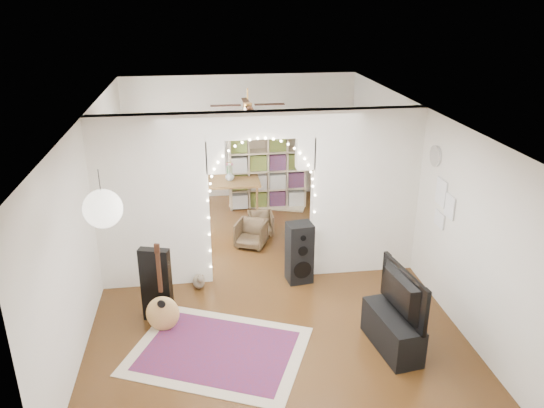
{
  "coord_description": "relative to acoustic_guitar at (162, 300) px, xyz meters",
  "views": [
    {
      "loc": [
        -0.88,
        -7.57,
        4.29
      ],
      "look_at": [
        0.21,
        0.3,
        1.12
      ],
      "focal_mm": 35.0,
      "sensor_mm": 36.0,
      "label": 1
    }
  ],
  "objects": [
    {
      "name": "dining_chair_left",
      "position": [
        1.68,
        2.93,
        -0.27
      ],
      "size": [
        0.45,
        0.47,
        0.43
      ],
      "primitive_type": "imported",
      "rotation": [
        0.0,
        0.0,
        0.0
      ],
      "color": "#4D3B26",
      "rests_on": "floor"
    },
    {
      "name": "area_rug",
      "position": [
        0.71,
        -0.56,
        -0.48
      ],
      "size": [
        2.62,
        2.35,
        0.02
      ],
      "primitive_type": "cube",
      "rotation": [
        0.0,
        0.0,
        -0.41
      ],
      "color": "maroon",
      "rests_on": "floor"
    },
    {
      "name": "paper_lantern",
      "position": [
        -0.4,
        -1.06,
        1.76
      ],
      "size": [
        0.4,
        0.4,
        0.4
      ],
      "primitive_type": "sphere",
      "color": "white",
      "rests_on": "ceiling"
    },
    {
      "name": "floor",
      "position": [
        1.5,
        1.34,
        -0.49
      ],
      "size": [
        7.5,
        7.5,
        0.0
      ],
      "primitive_type": "plane",
      "color": "black",
      "rests_on": "ground"
    },
    {
      "name": "ceiling",
      "position": [
        1.5,
        1.34,
        2.21
      ],
      "size": [
        5.0,
        7.5,
        0.02
      ],
      "primitive_type": "cube",
      "color": "white",
      "rests_on": "wall_back"
    },
    {
      "name": "ceiling_fan",
      "position": [
        1.5,
        3.34,
        1.91
      ],
      "size": [
        1.1,
        1.1,
        0.3
      ],
      "primitive_type": null,
      "color": "#AB7939",
      "rests_on": "ceiling"
    },
    {
      "name": "fairy_lights",
      "position": [
        1.5,
        1.21,
        1.06
      ],
      "size": [
        1.64,
        0.04,
        1.6
      ],
      "primitive_type": null,
      "color": "#FFEABF",
      "rests_on": "divider_wall"
    },
    {
      "name": "wall_left",
      "position": [
        -1.0,
        1.34,
        0.86
      ],
      "size": [
        0.02,
        7.5,
        2.7
      ],
      "primitive_type": "cube",
      "color": "silver",
      "rests_on": "floor"
    },
    {
      "name": "guitar_case",
      "position": [
        -0.08,
        0.3,
        0.06
      ],
      "size": [
        0.44,
        0.25,
        1.09
      ],
      "primitive_type": "cube",
      "rotation": [
        0.0,
        0.0,
        -0.29
      ],
      "color": "black",
      "rests_on": "floor"
    },
    {
      "name": "picture_frames",
      "position": [
        3.98,
        0.34,
        1.01
      ],
      "size": [
        0.02,
        0.5,
        0.7
      ],
      "primitive_type": null,
      "color": "white",
      "rests_on": "wall_right"
    },
    {
      "name": "wall_right",
      "position": [
        4.0,
        1.34,
        0.86
      ],
      "size": [
        0.02,
        7.5,
        2.7
      ],
      "primitive_type": "cube",
      "color": "silver",
      "rests_on": "floor"
    },
    {
      "name": "wall_clock",
      "position": [
        3.98,
        0.74,
        1.61
      ],
      "size": [
        0.03,
        0.31,
        0.31
      ],
      "primitive_type": "cylinder",
      "rotation": [
        0.0,
        1.57,
        0.0
      ],
      "color": "white",
      "rests_on": "wall_right"
    },
    {
      "name": "floor_speaker",
      "position": [
        2.07,
        1.09,
        0.01
      ],
      "size": [
        0.43,
        0.39,
        0.99
      ],
      "rotation": [
        0.0,
        0.0,
        0.14
      ],
      "color": "black",
      "rests_on": "floor"
    },
    {
      "name": "window",
      "position": [
        -0.97,
        3.14,
        1.01
      ],
      "size": [
        0.04,
        1.2,
        1.4
      ],
      "primitive_type": "cube",
      "color": "white",
      "rests_on": "wall_left"
    },
    {
      "name": "media_console",
      "position": [
        2.94,
        -0.78,
        -0.24
      ],
      "size": [
        0.54,
        1.05,
        0.5
      ],
      "primitive_type": "cube",
      "rotation": [
        0.0,
        0.0,
        0.14
      ],
      "color": "black",
      "rests_on": "floor"
    },
    {
      "name": "bookcase",
      "position": [
        1.99,
        4.32,
        0.34
      ],
      "size": [
        1.66,
        0.92,
        1.65
      ],
      "primitive_type": "cube",
      "rotation": [
        0.0,
        0.0,
        -0.34
      ],
      "color": "#C1AE8C",
      "rests_on": "floor"
    },
    {
      "name": "dining_table",
      "position": [
        1.17,
        3.95,
        0.2
      ],
      "size": [
        1.21,
        0.81,
        0.76
      ],
      "rotation": [
        0.0,
        0.0,
        -0.01
      ],
      "color": "brown",
      "rests_on": "floor"
    },
    {
      "name": "acoustic_guitar",
      "position": [
        0.0,
        0.0,
        0.0
      ],
      "size": [
        0.47,
        0.27,
        1.11
      ],
      "rotation": [
        0.0,
        0.0,
        -0.28
      ],
      "color": "tan",
      "rests_on": "floor"
    },
    {
      "name": "dining_chair_right",
      "position": [
        1.45,
        2.43,
        -0.25
      ],
      "size": [
        0.68,
        0.69,
        0.48
      ],
      "primitive_type": "imported",
      "rotation": [
        0.0,
        0.0,
        -0.41
      ],
      "color": "#4D3B26",
      "rests_on": "floor"
    },
    {
      "name": "divider_wall",
      "position": [
        1.5,
        1.34,
        0.94
      ],
      "size": [
        5.0,
        0.2,
        2.7
      ],
      "color": "silver",
      "rests_on": "floor"
    },
    {
      "name": "flower_vase",
      "position": [
        1.17,
        3.95,
        0.37
      ],
      "size": [
        0.18,
        0.18,
        0.19
      ],
      "primitive_type": "imported",
      "rotation": [
        0.0,
        0.0,
        -0.01
      ],
      "color": "silver",
      "rests_on": "dining_table"
    },
    {
      "name": "tabby_cat",
      "position": [
        0.49,
        1.08,
        -0.37
      ],
      "size": [
        0.26,
        0.44,
        0.29
      ],
      "rotation": [
        0.0,
        0.0,
        0.3
      ],
      "color": "brown",
      "rests_on": "floor"
    },
    {
      "name": "tv",
      "position": [
        2.94,
        -0.78,
        0.32
      ],
      "size": [
        0.29,
        1.08,
        0.62
      ],
      "primitive_type": "imported",
      "rotation": [
        0.0,
        0.0,
        1.71
      ],
      "color": "black",
      "rests_on": "media_console"
    },
    {
      "name": "wall_front",
      "position": [
        1.5,
        -2.41,
        0.86
      ],
      "size": [
        5.0,
        0.02,
        2.7
      ],
      "primitive_type": "cube",
      "color": "silver",
      "rests_on": "floor"
    },
    {
      "name": "wall_back",
      "position": [
        1.5,
        5.09,
        0.86
      ],
      "size": [
        5.0,
        0.02,
        2.7
      ],
      "primitive_type": "cube",
      "color": "silver",
      "rests_on": "floor"
    }
  ]
}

